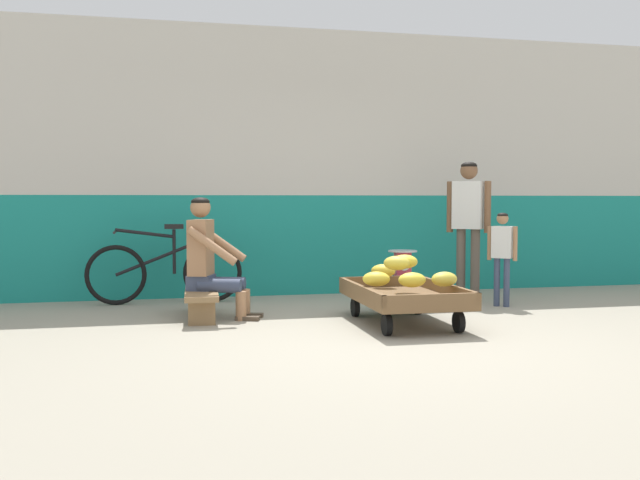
{
  "coord_description": "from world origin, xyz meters",
  "views": [
    {
      "loc": [
        -1.75,
        -5.41,
        1.11
      ],
      "look_at": [
        -0.24,
        1.04,
        0.75
      ],
      "focal_mm": 40.86,
      "sensor_mm": 36.0,
      "label": 1
    }
  ],
  "objects": [
    {
      "name": "ground_plane",
      "position": [
        0.0,
        0.0,
        0.0
      ],
      "size": [
        80.0,
        80.0,
        0.0
      ],
      "primitive_type": "plane",
      "color": "gray"
    },
    {
      "name": "back_wall",
      "position": [
        0.0,
        3.1,
        1.55
      ],
      "size": [
        16.0,
        0.3,
        3.11
      ],
      "color": "#19847A",
      "rests_on": "ground"
    },
    {
      "name": "banana_cart",
      "position": [
        0.46,
        0.74,
        0.24
      ],
      "size": [
        0.86,
        1.45,
        0.36
      ],
      "color": "brown",
      "rests_on": "ground"
    },
    {
      "name": "banana_pile",
      "position": [
        0.46,
        0.78,
        0.47
      ],
      "size": [
        0.85,
        1.09,
        0.25
      ],
      "color": "gold",
      "rests_on": "banana_cart"
    },
    {
      "name": "low_bench",
      "position": [
        -1.29,
        1.48,
        0.2
      ],
      "size": [
        0.36,
        1.12,
        0.27
      ],
      "color": "olive",
      "rests_on": "ground"
    },
    {
      "name": "vendor_seated",
      "position": [
        -1.21,
        1.46,
        0.57
      ],
      "size": [
        0.73,
        0.6,
        1.14
      ],
      "color": "#9E704C",
      "rests_on": "ground"
    },
    {
      "name": "plastic_crate",
      "position": [
        0.8,
        1.74,
        0.15
      ],
      "size": [
        0.36,
        0.28,
        0.3
      ],
      "color": "#19847F",
      "rests_on": "ground"
    },
    {
      "name": "weighing_scale",
      "position": [
        0.8,
        1.74,
        0.45
      ],
      "size": [
        0.3,
        0.3,
        0.29
      ],
      "color": "#28282D",
      "rests_on": "plastic_crate"
    },
    {
      "name": "bicycle_near_left",
      "position": [
        -1.61,
        2.56,
        0.35
      ],
      "size": [
        1.66,
        0.48,
        0.86
      ],
      "color": "black",
      "rests_on": "ground"
    },
    {
      "name": "customer_adult",
      "position": [
        1.64,
        1.97,
        0.95
      ],
      "size": [
        0.39,
        0.36,
        1.53
      ],
      "color": "brown",
      "rests_on": "ground"
    },
    {
      "name": "customer_child",
      "position": [
        1.83,
        1.53,
        0.61
      ],
      "size": [
        0.25,
        0.23,
        0.98
      ],
      "color": "#38425B",
      "rests_on": "ground"
    }
  ]
}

